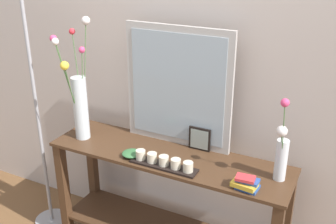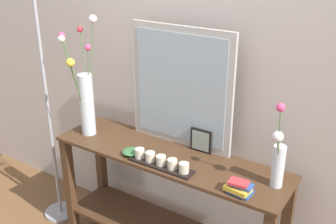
# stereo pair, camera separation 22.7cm
# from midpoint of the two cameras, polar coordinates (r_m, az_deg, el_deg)

# --- Properties ---
(wall_back) EXTENTS (6.40, 0.08, 2.70)m
(wall_back) POSITION_cam_midpoint_polar(r_m,az_deg,el_deg) (2.44, 0.70, 9.28)
(wall_back) COLOR beige
(wall_back) RESTS_ON ground
(console_table) EXTENTS (1.46, 0.40, 0.77)m
(console_table) POSITION_cam_midpoint_polar(r_m,az_deg,el_deg) (2.55, -2.60, -11.92)
(console_table) COLOR #472D1C
(console_table) RESTS_ON ground
(mirror_leaning) EXTENTS (0.67, 0.03, 0.73)m
(mirror_leaning) POSITION_cam_midpoint_polar(r_m,az_deg,el_deg) (2.38, -1.34, 3.44)
(mirror_leaning) COLOR #B7B2AD
(mirror_leaning) RESTS_ON console_table
(tall_vase_left) EXTENTS (0.22, 0.23, 0.76)m
(tall_vase_left) POSITION_cam_midpoint_polar(r_m,az_deg,el_deg) (2.57, -14.91, 1.64)
(tall_vase_left) COLOR silver
(tall_vase_left) RESTS_ON console_table
(vase_right) EXTENTS (0.07, 0.10, 0.47)m
(vase_right) POSITION_cam_midpoint_polar(r_m,az_deg,el_deg) (2.13, 12.80, -5.66)
(vase_right) COLOR silver
(vase_right) RESTS_ON console_table
(candle_tray) EXTENTS (0.39, 0.09, 0.07)m
(candle_tray) POSITION_cam_midpoint_polar(r_m,az_deg,el_deg) (2.26, -3.50, -7.17)
(candle_tray) COLOR black
(candle_tray) RESTS_ON console_table
(picture_frame_small) EXTENTS (0.14, 0.01, 0.14)m
(picture_frame_small) POSITION_cam_midpoint_polar(r_m,az_deg,el_deg) (2.41, 1.80, -3.90)
(picture_frame_small) COLOR black
(picture_frame_small) RESTS_ON console_table
(decorative_bowl) EXTENTS (0.11, 0.11, 0.04)m
(decorative_bowl) POSITION_cam_midpoint_polar(r_m,az_deg,el_deg) (2.38, -7.90, -5.88)
(decorative_bowl) COLOR #38703D
(decorative_bowl) RESTS_ON console_table
(book_stack) EXTENTS (0.14, 0.11, 0.07)m
(book_stack) POSITION_cam_midpoint_polar(r_m,az_deg,el_deg) (2.09, 7.87, -10.01)
(book_stack) COLOR #2D519E
(book_stack) RESTS_ON console_table
(floor_lamp) EXTENTS (0.24, 0.24, 1.82)m
(floor_lamp) POSITION_cam_midpoint_polar(r_m,az_deg,el_deg) (2.73, -21.18, 6.56)
(floor_lamp) COLOR #9E9EA3
(floor_lamp) RESTS_ON ground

